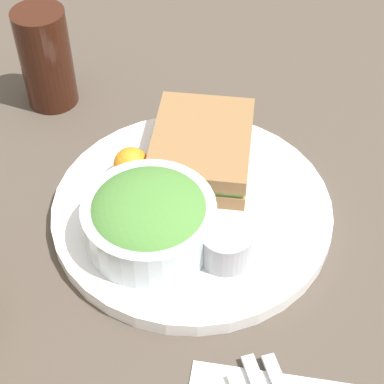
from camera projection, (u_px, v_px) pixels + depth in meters
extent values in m
plane|color=#4C4238|center=(192.00, 216.00, 0.71)|extent=(4.00, 4.00, 0.00)
cylinder|color=white|center=(192.00, 210.00, 0.70)|extent=(0.30, 0.30, 0.02)
cube|color=olive|center=(202.00, 156.00, 0.74)|extent=(0.15, 0.11, 0.02)
cube|color=#6BB24C|center=(202.00, 148.00, 0.73)|extent=(0.14, 0.11, 0.01)
cube|color=olive|center=(202.00, 140.00, 0.72)|extent=(0.15, 0.11, 0.02)
cylinder|color=silver|center=(150.00, 222.00, 0.65)|extent=(0.14, 0.14, 0.05)
ellipsoid|color=#4C8438|center=(149.00, 213.00, 0.64)|extent=(0.13, 0.13, 0.05)
cylinder|color=#99999E|center=(226.00, 245.00, 0.63)|extent=(0.05, 0.05, 0.04)
sphere|color=orange|center=(131.00, 165.00, 0.71)|extent=(0.04, 0.04, 0.04)
cylinder|color=#38190F|center=(46.00, 58.00, 0.80)|extent=(0.07, 0.07, 0.13)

